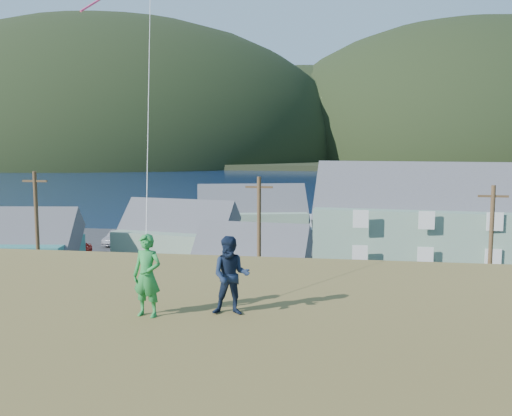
{
  "coord_description": "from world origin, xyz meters",
  "views": [
    {
      "loc": [
        3.5,
        -31.02,
        11.09
      ],
      "look_at": [
        0.62,
        -12.21,
        8.8
      ],
      "focal_mm": 40.0,
      "sensor_mm": 36.0,
      "label": 1
    }
  ],
  "objects_px": {
    "wharf": "(267,224)",
    "shed_palegreen_near": "(178,238)",
    "shed_palegreen_far": "(252,217)",
    "kite_flyer_navy": "(231,276)",
    "lodge": "(506,222)",
    "shed_white": "(251,264)",
    "shed_teal": "(19,249)",
    "kite_flyer_green": "(147,275)"
  },
  "relations": [
    {
      "from": "shed_palegreen_far",
      "to": "kite_flyer_navy",
      "type": "bearing_deg",
      "value": -95.51
    },
    {
      "from": "wharf",
      "to": "shed_palegreen_near",
      "type": "distance_m",
      "value": 24.88
    },
    {
      "from": "shed_teal",
      "to": "kite_flyer_navy",
      "type": "xyz_separation_m",
      "value": [
        22.46,
        -28.23,
        5.46
      ]
    },
    {
      "from": "wharf",
      "to": "shed_palegreen_far",
      "type": "distance_m",
      "value": 12.18
    },
    {
      "from": "lodge",
      "to": "shed_palegreen_near",
      "type": "xyz_separation_m",
      "value": [
        -27.39,
        -2.7,
        -1.57
      ]
    },
    {
      "from": "lodge",
      "to": "shed_palegreen_near",
      "type": "distance_m",
      "value": 27.56
    },
    {
      "from": "wharf",
      "to": "shed_teal",
      "type": "distance_m",
      "value": 34.35
    },
    {
      "from": "lodge",
      "to": "shed_teal",
      "type": "xyz_separation_m",
      "value": [
        -38.31,
        -8.96,
        -1.64
      ]
    },
    {
      "from": "kite_flyer_navy",
      "to": "wharf",
      "type": "bearing_deg",
      "value": 91.31
    },
    {
      "from": "lodge",
      "to": "kite_flyer_green",
      "type": "relative_size",
      "value": 17.48
    },
    {
      "from": "lodge",
      "to": "kite_flyer_navy",
      "type": "bearing_deg",
      "value": -108.08
    },
    {
      "from": "kite_flyer_navy",
      "to": "shed_palegreen_near",
      "type": "bearing_deg",
      "value": 102.96
    },
    {
      "from": "lodge",
      "to": "shed_teal",
      "type": "distance_m",
      "value": 39.37
    },
    {
      "from": "shed_palegreen_near",
      "to": "shed_white",
      "type": "xyz_separation_m",
      "value": [
        7.74,
        -8.22,
        -0.25
      ]
    },
    {
      "from": "shed_palegreen_near",
      "to": "kite_flyer_green",
      "type": "xyz_separation_m",
      "value": [
        9.74,
        -34.89,
        5.42
      ]
    },
    {
      "from": "shed_white",
      "to": "kite_flyer_navy",
      "type": "distance_m",
      "value": 27.13
    },
    {
      "from": "lodge",
      "to": "wharf",
      "type": "bearing_deg",
      "value": 141.59
    },
    {
      "from": "wharf",
      "to": "kite_flyer_green",
      "type": "height_order",
      "value": "kite_flyer_green"
    },
    {
      "from": "wharf",
      "to": "kite_flyer_navy",
      "type": "bearing_deg",
      "value": -83.15
    },
    {
      "from": "wharf",
      "to": "shed_palegreen_far",
      "type": "relative_size",
      "value": 2.05
    },
    {
      "from": "shed_palegreen_near",
      "to": "wharf",
      "type": "bearing_deg",
      "value": 89.36
    },
    {
      "from": "wharf",
      "to": "shed_teal",
      "type": "bearing_deg",
      "value": -116.67
    },
    {
      "from": "lodge",
      "to": "shed_white",
      "type": "xyz_separation_m",
      "value": [
        -19.64,
        -10.92,
        -1.82
      ]
    },
    {
      "from": "wharf",
      "to": "lodge",
      "type": "bearing_deg",
      "value": -43.41
    },
    {
      "from": "shed_palegreen_near",
      "to": "lodge",
      "type": "bearing_deg",
      "value": 15.37
    },
    {
      "from": "lodge",
      "to": "shed_teal",
      "type": "bearing_deg",
      "value": -161.84
    },
    {
      "from": "shed_palegreen_near",
      "to": "kite_flyer_navy",
      "type": "xyz_separation_m",
      "value": [
        11.54,
        -34.49,
        5.39
      ]
    },
    {
      "from": "lodge",
      "to": "shed_white",
      "type": "height_order",
      "value": "lodge"
    },
    {
      "from": "shed_white",
      "to": "shed_teal",
      "type": "bearing_deg",
      "value": -179.99
    },
    {
      "from": "shed_teal",
      "to": "shed_palegreen_near",
      "type": "relative_size",
      "value": 0.9
    },
    {
      "from": "wharf",
      "to": "shed_palegreen_near",
      "type": "relative_size",
      "value": 2.42
    },
    {
      "from": "wharf",
      "to": "shed_white",
      "type": "relative_size",
      "value": 3.07
    },
    {
      "from": "shed_palegreen_far",
      "to": "shed_teal",
      "type": "bearing_deg",
      "value": -143.52
    },
    {
      "from": "shed_teal",
      "to": "shed_palegreen_far",
      "type": "xyz_separation_m",
      "value": [
        15.42,
        18.71,
        0.33
      ]
    },
    {
      "from": "shed_white",
      "to": "shed_palegreen_far",
      "type": "relative_size",
      "value": 0.67
    },
    {
      "from": "wharf",
      "to": "kite_flyer_navy",
      "type": "xyz_separation_m",
      "value": [
        7.07,
        -58.86,
        7.64
      ]
    },
    {
      "from": "shed_white",
      "to": "kite_flyer_navy",
      "type": "bearing_deg",
      "value": -75.78
    },
    {
      "from": "shed_teal",
      "to": "wharf",
      "type": "bearing_deg",
      "value": 55.5
    },
    {
      "from": "lodge",
      "to": "shed_teal",
      "type": "height_order",
      "value": "lodge"
    },
    {
      "from": "shed_palegreen_far",
      "to": "kite_flyer_green",
      "type": "bearing_deg",
      "value": -97.72
    },
    {
      "from": "lodge",
      "to": "shed_palegreen_far",
      "type": "height_order",
      "value": "lodge"
    },
    {
      "from": "shed_palegreen_near",
      "to": "shed_white",
      "type": "height_order",
      "value": "shed_palegreen_near"
    }
  ]
}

